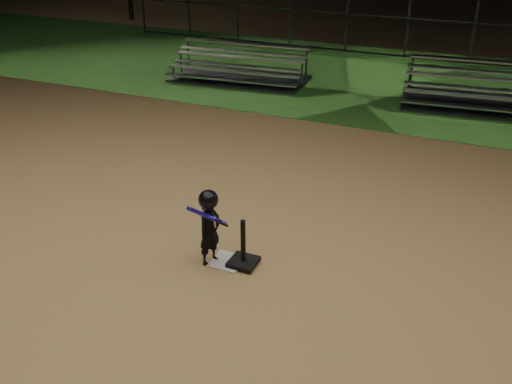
% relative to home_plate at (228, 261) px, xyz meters
% --- Properties ---
extents(ground, '(80.00, 80.00, 0.00)m').
position_rel_home_plate_xyz_m(ground, '(0.00, 0.00, -0.01)').
color(ground, '#AA854D').
rests_on(ground, ground).
extents(grass_strip, '(60.00, 8.00, 0.01)m').
position_rel_home_plate_xyz_m(grass_strip, '(0.00, 10.00, -0.01)').
color(grass_strip, '#25561B').
rests_on(grass_strip, ground).
extents(home_plate, '(0.45, 0.45, 0.02)m').
position_rel_home_plate_xyz_m(home_plate, '(0.00, 0.00, 0.00)').
color(home_plate, beige).
rests_on(home_plate, ground).
extents(batting_tee, '(0.38, 0.38, 0.69)m').
position_rel_home_plate_xyz_m(batting_tee, '(0.23, 0.03, 0.13)').
color(batting_tee, black).
rests_on(batting_tee, home_plate).
extents(child_batter, '(0.45, 0.58, 1.14)m').
position_rel_home_plate_xyz_m(child_batter, '(-0.22, -0.09, 0.59)').
color(child_batter, black).
rests_on(child_batter, ground).
extents(bleacher_left, '(3.93, 2.16, 0.93)m').
position_rel_home_plate_xyz_m(bleacher_left, '(-3.81, 8.45, 0.18)').
color(bleacher_left, silver).
rests_on(bleacher_left, ground).
extents(bleacher_right, '(4.33, 2.40, 1.02)m').
position_rel_home_plate_xyz_m(bleacher_right, '(2.91, 8.72, 0.20)').
color(bleacher_right, '#ABAAAF').
rests_on(bleacher_right, ground).
extents(backstop_fence, '(20.08, 0.08, 2.50)m').
position_rel_home_plate_xyz_m(backstop_fence, '(0.00, 13.00, 1.24)').
color(backstop_fence, '#38383D').
rests_on(backstop_fence, ground).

